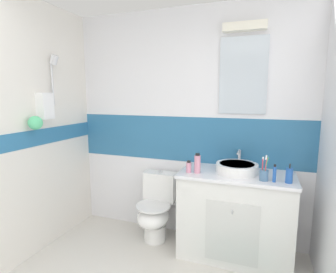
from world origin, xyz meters
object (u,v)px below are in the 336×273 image
object	(u,v)px
soap_dispenser	(289,175)
lotion_bottle_short	(189,167)
toothbrush_cup	(264,174)
toilet	(156,209)
mouthwash_bottle	(197,164)
toothpaste_tube_upright	(274,174)
sink_basin	(237,168)

from	to	relation	value
soap_dispenser	lotion_bottle_short	bearing A→B (deg)	179.07
lotion_bottle_short	toothbrush_cup	bearing A→B (deg)	-1.62
toilet	lotion_bottle_short	bearing A→B (deg)	-20.54
toothbrush_cup	mouthwash_bottle	size ratio (longest dim) A/B	1.21
toothpaste_tube_upright	sink_basin	bearing A→B (deg)	151.15
sink_basin	toothpaste_tube_upright	distance (m)	0.38
soap_dispenser	mouthwash_bottle	xyz separation A→B (m)	(-0.80, 0.03, 0.02)
toothbrush_cup	lotion_bottle_short	xyz separation A→B (m)	(-0.68, 0.02, -0.01)
toilet	toothbrush_cup	bearing A→B (deg)	-9.00
soap_dispenser	toothbrush_cup	bearing A→B (deg)	-178.60
mouthwash_bottle	toilet	bearing A→B (deg)	163.85
sink_basin	mouthwash_bottle	bearing A→B (deg)	-158.09
lotion_bottle_short	mouthwash_bottle	size ratio (longest dim) A/B	0.61
toilet	toothbrush_cup	distance (m)	1.24
soap_dispenser	mouthwash_bottle	bearing A→B (deg)	178.17
sink_basin	toothbrush_cup	bearing A→B (deg)	-35.09
mouthwash_bottle	toothpaste_tube_upright	xyz separation A→B (m)	(0.68, -0.04, -0.02)
soap_dispenser	sink_basin	bearing A→B (deg)	159.37
sink_basin	toothbrush_cup	distance (m)	0.30
toilet	soap_dispenser	bearing A→B (deg)	-7.41
soap_dispenser	lotion_bottle_short	distance (m)	0.88
lotion_bottle_short	mouthwash_bottle	distance (m)	0.09
soap_dispenser	toilet	bearing A→B (deg)	172.59
toilet	lotion_bottle_short	xyz separation A→B (m)	(0.41, -0.15, 0.56)
mouthwash_bottle	sink_basin	bearing A→B (deg)	21.91
toothpaste_tube_upright	mouthwash_bottle	bearing A→B (deg)	176.73
toothbrush_cup	mouthwash_bottle	world-z (taller)	toothbrush_cup
sink_basin	toothbrush_cup	size ratio (longest dim) A/B	1.92
mouthwash_bottle	toothpaste_tube_upright	distance (m)	0.68
toilet	soap_dispenser	xyz separation A→B (m)	(1.29, -0.17, 0.57)
toothbrush_cup	soap_dispenser	bearing A→B (deg)	1.40
sink_basin	toothpaste_tube_upright	bearing A→B (deg)	-28.85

